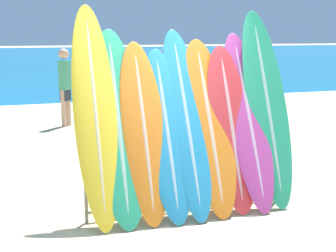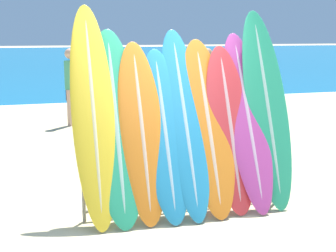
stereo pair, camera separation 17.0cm
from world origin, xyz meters
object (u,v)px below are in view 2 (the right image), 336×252
object	(u,v)px
surfboard_slot_2	(142,131)
surfboard_slot_4	(185,121)
surfboard_slot_3	(165,133)
surfboard_slot_8	(267,107)
surfboard_slot_5	(208,125)
person_mid_beach	(172,81)
surfboard_slot_0	(93,113)
surfboard_slot_1	(116,125)
person_far_left	(206,87)
surfboard_slot_6	(230,128)
surfboard_slot_7	(248,120)
person_near_water	(71,84)
surfboard_rack	(187,173)

from	to	relation	value
surfboard_slot_2	surfboard_slot_4	xyz separation A→B (m)	(0.54, 0.05, 0.07)
surfboard_slot_3	surfboard_slot_8	xyz separation A→B (m)	(1.35, 0.09, 0.24)
surfboard_slot_5	person_mid_beach	size ratio (longest dim) A/B	1.18
surfboard_slot_3	person_mid_beach	size ratio (longest dim) A/B	1.11
surfboard_slot_3	person_mid_beach	xyz separation A→B (m)	(1.92, 6.02, -0.02)
surfboard_slot_0	surfboard_slot_1	world-z (taller)	surfboard_slot_0
person_far_left	person_mid_beach	bearing A→B (deg)	143.84
surfboard_slot_1	surfboard_slot_8	bearing A→B (deg)	0.89
surfboard_slot_2	person_mid_beach	xyz separation A→B (m)	(2.20, 6.01, -0.06)
surfboard_slot_6	surfboard_slot_7	xyz separation A→B (m)	(0.25, 0.04, 0.08)
person_mid_beach	surfboard_slot_2	bearing A→B (deg)	-1.16
surfboard_slot_6	person_far_left	bearing A→B (deg)	72.65
surfboard_slot_3	person_near_water	distance (m)	5.83
surfboard_slot_6	surfboard_slot_1	bearing A→B (deg)	177.88
surfboard_slot_6	person_mid_beach	distance (m)	6.11
person_near_water	surfboard_slot_8	bearing A→B (deg)	59.34
surfboard_rack	surfboard_slot_8	xyz separation A→B (m)	(1.08, 0.11, 0.73)
surfboard_slot_0	surfboard_slot_3	xyz separation A→B (m)	(0.81, -0.09, -0.26)
surfboard_slot_4	surfboard_slot_5	bearing A→B (deg)	-5.79
surfboard_slot_6	surfboard_slot_8	world-z (taller)	surfboard_slot_8
surfboard_rack	surfboard_slot_0	bearing A→B (deg)	173.79
surfboard_slot_7	person_mid_beach	world-z (taller)	surfboard_slot_7
surfboard_slot_5	surfboard_slot_8	size ratio (longest dim) A/B	0.85
surfboard_slot_1	person_mid_beach	distance (m)	6.46
surfboard_slot_7	surfboard_slot_6	bearing A→B (deg)	-171.38
surfboard_slot_7	person_mid_beach	bearing A→B (deg)	81.90
surfboard_slot_7	person_near_water	bearing A→B (deg)	105.78
person_near_water	person_far_left	xyz separation A→B (m)	(2.67, -1.66, 0.02)
surfboard_slot_5	person_near_water	distance (m)	5.88
surfboard_rack	surfboard_slot_0	world-z (taller)	surfboard_slot_0
surfboard_slot_7	surfboard_slot_1	bearing A→B (deg)	179.51
person_far_left	surfboard_slot_7	bearing A→B (deg)	-56.36
surfboard_slot_0	person_mid_beach	size ratio (longest dim) A/B	1.41
surfboard_slot_1	surfboard_slot_7	distance (m)	1.63
surfboard_slot_0	surfboard_slot_7	distance (m)	1.89
person_mid_beach	surfboard_slot_5	bearing A→B (deg)	5.99
surfboard_slot_2	surfboard_slot_8	bearing A→B (deg)	2.77
surfboard_slot_0	surfboard_slot_1	size ratio (longest dim) A/B	1.13
surfboard_rack	surfboard_slot_5	world-z (taller)	surfboard_slot_5
surfboard_slot_2	person_near_water	distance (m)	5.80
surfboard_rack	surfboard_slot_3	bearing A→B (deg)	175.15
surfboard_slot_8	person_far_left	size ratio (longest dim) A/B	1.33
surfboard_slot_0	surfboard_slot_2	size ratio (longest dim) A/B	1.21
surfboard_slot_2	surfboard_slot_8	xyz separation A→B (m)	(1.62, 0.08, 0.19)
person_far_left	surfboard_slot_4	bearing A→B (deg)	-66.48
surfboard_slot_3	surfboard_slot_7	distance (m)	1.07
surfboard_rack	surfboard_slot_4	bearing A→B (deg)	95.73
surfboard_slot_3	person_far_left	xyz separation A→B (m)	(2.11, 4.14, 0.02)
surfboard_slot_1	person_near_water	world-z (taller)	surfboard_slot_1
surfboard_slot_5	surfboard_slot_0	bearing A→B (deg)	177.24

